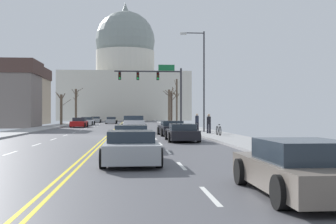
% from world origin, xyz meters
% --- Properties ---
extents(ground, '(20.00, 180.00, 0.20)m').
position_xyz_m(ground, '(0.00, -0.00, 0.02)').
color(ground, '#4D4D52').
extents(signal_gantry, '(7.91, 0.41, 7.37)m').
position_xyz_m(signal_gantry, '(4.86, 16.76, 5.46)').
color(signal_gantry, '#28282D').
rests_on(signal_gantry, ground).
extents(street_lamp_right, '(2.20, 0.24, 8.89)m').
position_xyz_m(street_lamp_right, '(7.95, 4.23, 5.32)').
color(street_lamp_right, '#333338').
rests_on(street_lamp_right, ground).
extents(capitol_building, '(34.14, 19.88, 32.40)m').
position_xyz_m(capitol_building, '(0.00, 84.88, 12.01)').
color(capitol_building, beige).
rests_on(capitol_building, ground).
extents(sedan_near_00, '(2.21, 4.36, 1.12)m').
position_xyz_m(sedan_near_00, '(1.80, 12.82, 0.54)').
color(sedan_near_00, black).
rests_on(sedan_near_00, ground).
extents(pickup_truck_near_01, '(2.33, 5.36, 1.56)m').
position_xyz_m(pickup_truck_near_01, '(2.00, 7.20, 0.70)').
color(pickup_truck_near_01, silver).
rests_on(pickup_truck_near_01, ground).
extents(sedan_near_02, '(2.15, 4.70, 1.18)m').
position_xyz_m(sedan_near_02, '(5.02, 0.97, 0.56)').
color(sedan_near_02, black).
rests_on(sedan_near_02, ground).
extents(sedan_near_03, '(2.01, 4.70, 1.11)m').
position_xyz_m(sedan_near_03, '(5.03, -6.06, 0.54)').
color(sedan_near_03, black).
rests_on(sedan_near_03, ground).
extents(sedan_near_04, '(2.06, 4.56, 1.19)m').
position_xyz_m(sedan_near_04, '(1.84, -11.90, 0.56)').
color(sedan_near_04, silver).
rests_on(sedan_near_04, ground).
extents(sedan_near_05, '(2.05, 4.62, 1.15)m').
position_xyz_m(sedan_near_05, '(1.81, -17.97, 0.54)').
color(sedan_near_05, '#9EA3A8').
rests_on(sedan_near_05, ground).
extents(sedan_near_06, '(2.04, 4.49, 1.19)m').
position_xyz_m(sedan_near_06, '(5.42, -24.19, 0.56)').
color(sedan_near_06, '#6B6056').
rests_on(sedan_near_06, ground).
extents(sedan_oncoming_00, '(2.04, 4.25, 1.25)m').
position_xyz_m(sedan_oncoming_00, '(-4.95, 22.79, 0.58)').
color(sedan_oncoming_00, '#B71414').
rests_on(sedan_oncoming_00, ground).
extents(sedan_oncoming_01, '(2.18, 4.54, 1.24)m').
position_xyz_m(sedan_oncoming_01, '(-5.07, 33.78, 0.58)').
color(sedan_oncoming_01, silver).
rests_on(sedan_oncoming_01, ground).
extents(sedan_oncoming_02, '(2.04, 4.25, 1.19)m').
position_xyz_m(sedan_oncoming_02, '(-1.77, 42.57, 0.57)').
color(sedan_oncoming_02, '#9EA3A8').
rests_on(sedan_oncoming_02, ground).
extents(sedan_oncoming_03, '(2.11, 4.25, 1.19)m').
position_xyz_m(sedan_oncoming_03, '(-5.36, 52.81, 0.57)').
color(sedan_oncoming_03, '#9EA3A8').
rests_on(sedan_oncoming_03, ground).
extents(flank_building_01, '(8.73, 8.89, 9.48)m').
position_xyz_m(flank_building_01, '(-16.94, 41.15, 4.80)').
color(flank_building_01, tan).
rests_on(flank_building_01, ground).
extents(bare_tree_00, '(2.41, 2.05, 5.91)m').
position_xyz_m(bare_tree_00, '(8.26, 36.08, 2.87)').
color(bare_tree_00, '#423328').
rests_on(bare_tree_00, ground).
extents(bare_tree_01, '(2.26, 2.14, 6.29)m').
position_xyz_m(bare_tree_01, '(-8.25, 45.16, 3.33)').
color(bare_tree_01, brown).
rests_on(bare_tree_01, ground).
extents(bare_tree_02, '(1.61, 1.34, 6.14)m').
position_xyz_m(bare_tree_02, '(8.33, 41.14, 3.17)').
color(bare_tree_02, brown).
rests_on(bare_tree_02, ground).
extents(bare_tree_03, '(2.45, 2.07, 4.90)m').
position_xyz_m(bare_tree_03, '(-8.63, 31.44, 2.55)').
color(bare_tree_03, brown).
rests_on(bare_tree_03, ground).
extents(bare_tree_04, '(1.32, 2.16, 6.31)m').
position_xyz_m(bare_tree_04, '(7.86, 24.24, 3.43)').
color(bare_tree_04, brown).
rests_on(bare_tree_04, ground).
extents(pedestrian_00, '(0.35, 0.34, 1.60)m').
position_xyz_m(pedestrian_00, '(8.13, 1.50, 1.02)').
color(pedestrian_00, black).
rests_on(pedestrian_00, ground).
extents(pedestrian_01, '(0.35, 0.34, 1.64)m').
position_xyz_m(pedestrian_01, '(7.88, 6.25, 1.05)').
color(pedestrian_01, black).
rests_on(pedestrian_01, ground).
extents(bicycle_parked, '(0.12, 1.77, 0.85)m').
position_xyz_m(bicycle_parked, '(8.30, -1.64, 0.49)').
color(bicycle_parked, black).
rests_on(bicycle_parked, ground).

